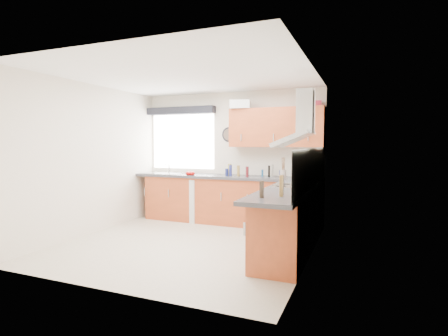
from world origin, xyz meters
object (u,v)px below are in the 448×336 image
at_px(oven, 291,220).
at_px(washing_machine, 191,199).
at_px(extractor_hood, 300,125).
at_px(upper_cabinets, 276,127).

relative_size(oven, washing_machine, 1.03).
relative_size(oven, extractor_hood, 1.09).
distance_m(extractor_hood, washing_machine, 2.95).
height_order(oven, extractor_hood, extractor_hood).
height_order(extractor_hood, washing_machine, extractor_hood).
bearing_deg(upper_cabinets, extractor_hood, -63.87).
relative_size(extractor_hood, washing_machine, 0.94).
distance_m(upper_cabinets, washing_machine, 2.18).
relative_size(oven, upper_cabinets, 0.50).
distance_m(oven, extractor_hood, 1.35).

